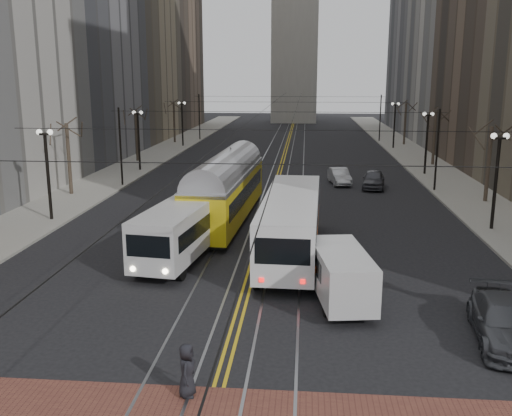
% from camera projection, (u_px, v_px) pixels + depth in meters
% --- Properties ---
extents(ground, '(260.00, 260.00, 0.00)m').
position_uv_depth(ground, '(223.00, 371.00, 17.98)').
color(ground, black).
rests_on(ground, ground).
extents(sidewalk_left, '(5.00, 140.00, 0.15)m').
position_uv_depth(sidewalk_left, '(147.00, 160.00, 62.90)').
color(sidewalk_left, gray).
rests_on(sidewalk_left, ground).
extents(sidewalk_right, '(5.00, 140.00, 0.15)m').
position_uv_depth(sidewalk_right, '(424.00, 163.00, 60.38)').
color(sidewalk_right, gray).
rests_on(sidewalk_right, ground).
extents(streetcar_rails, '(4.80, 130.00, 0.02)m').
position_uv_depth(streetcar_rails, '(282.00, 162.00, 61.66)').
color(streetcar_rails, gray).
rests_on(streetcar_rails, ground).
extents(centre_lines, '(0.42, 130.00, 0.01)m').
position_uv_depth(centre_lines, '(282.00, 162.00, 61.66)').
color(centre_lines, gold).
rests_on(centre_lines, ground).
extents(building_left_mid, '(16.00, 20.00, 34.00)m').
position_uv_depth(building_left_mid, '(46.00, 0.00, 60.94)').
color(building_left_mid, slate).
rests_on(building_left_mid, ground).
extents(building_left_far, '(16.00, 20.00, 40.00)m').
position_uv_depth(building_left_far, '(147.00, 12.00, 99.09)').
color(building_left_far, brown).
rests_on(building_left_far, ground).
extents(building_right_far, '(16.00, 20.00, 40.00)m').
position_uv_depth(building_right_far, '(447.00, 9.00, 94.81)').
color(building_right_far, slate).
rests_on(building_right_far, ground).
extents(lamp_posts, '(27.60, 57.20, 5.60)m').
position_uv_depth(lamp_posts, '(274.00, 157.00, 45.25)').
color(lamp_posts, black).
rests_on(lamp_posts, ground).
extents(street_trees, '(31.68, 53.28, 5.60)m').
position_uv_depth(street_trees, '(278.00, 147.00, 51.56)').
color(street_trees, '#382D23').
rests_on(street_trees, ground).
extents(trolley_wires, '(25.96, 120.00, 6.60)m').
position_uv_depth(trolley_wires, '(278.00, 137.00, 50.94)').
color(trolley_wires, black).
rests_on(trolley_wires, ground).
extents(transit_bus, '(3.86, 11.54, 2.83)m').
position_uv_depth(transit_bus, '(191.00, 225.00, 30.13)').
color(transit_bus, silver).
rests_on(transit_bus, ground).
extents(streetcar, '(3.42, 14.53, 3.40)m').
position_uv_depth(streetcar, '(227.00, 195.00, 36.37)').
color(streetcar, yellow).
rests_on(streetcar, ground).
extents(rear_bus, '(3.06, 12.31, 3.19)m').
position_uv_depth(rear_bus, '(291.00, 226.00, 29.16)').
color(rear_bus, white).
rests_on(rear_bus, ground).
extents(cargo_van, '(2.63, 5.23, 2.21)m').
position_uv_depth(cargo_van, '(341.00, 278.00, 23.10)').
color(cargo_van, silver).
rests_on(cargo_van, ground).
extents(sedan_grey, '(2.37, 4.57, 1.49)m').
position_uv_depth(sedan_grey, '(374.00, 179.00, 47.28)').
color(sedan_grey, '#414249').
rests_on(sedan_grey, ground).
extents(sedan_silver, '(2.01, 4.26, 1.35)m').
position_uv_depth(sedan_silver, '(339.00, 176.00, 49.09)').
color(sedan_silver, '#ACAEB4').
rests_on(sedan_silver, ground).
extents(sedan_parked, '(2.67, 5.28, 1.47)m').
position_uv_depth(sedan_parked, '(505.00, 322.00, 19.84)').
color(sedan_parked, '#3D3F44').
rests_on(sedan_parked, ground).
extents(pedestrian_a, '(0.51, 0.79, 1.61)m').
position_uv_depth(pedestrian_a, '(187.00, 370.00, 16.41)').
color(pedestrian_a, black).
rests_on(pedestrian_a, crosswalk_band).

